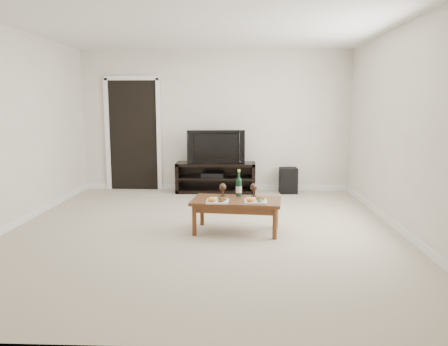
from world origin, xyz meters
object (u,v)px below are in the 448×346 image
at_px(television, 216,146).
at_px(coffee_table, 236,216).
at_px(media_console, 216,177).
at_px(subwoofer, 288,180).

distance_m(television, coffee_table, 2.65).
bearing_deg(television, media_console, 0.00).
height_order(media_console, subwoofer, media_console).
bearing_deg(media_console, television, 0.00).
relative_size(subwoofer, coffee_table, 0.42).
bearing_deg(coffee_table, television, 99.19).
distance_m(subwoofer, coffee_table, 2.70).
bearing_deg(subwoofer, television, 176.23).
xyz_separation_m(media_console, television, (0.00, 0.00, 0.58)).
height_order(media_console, television, television).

